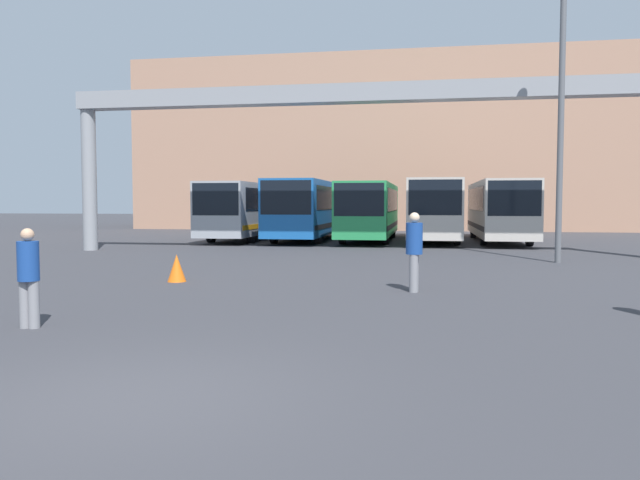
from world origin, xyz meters
TOP-DOWN VIEW (x-y plane):
  - ground_plane at (0.00, 0.00)m, footprint 200.00×200.00m
  - building_backdrop at (0.00, 44.93)m, footprint 38.54×12.00m
  - overhead_gantry at (0.00, 18.49)m, footprint 22.73×0.80m
  - bus_slot_0 at (-6.66, 27.12)m, footprint 2.45×10.79m
  - bus_slot_1 at (-3.33, 27.00)m, footprint 2.59×10.55m
  - bus_slot_2 at (0.00, 27.23)m, footprint 2.47×11.01m
  - bus_slot_3 at (3.33, 27.34)m, footprint 2.52×11.23m
  - bus_slot_4 at (6.66, 27.46)m, footprint 2.44×11.47m
  - pedestrian_near_right at (2.70, 8.32)m, footprint 0.37×0.37m
  - pedestrian_near_left at (-3.30, 3.14)m, footprint 0.33×0.33m
  - traffic_cone at (-3.30, 9.12)m, footprint 0.47×0.47m
  - lamp_post at (7.33, 16.03)m, footprint 0.36×0.36m

SIDE VIEW (x-z plane):
  - ground_plane at x=0.00m, z-range 0.00..0.00m
  - traffic_cone at x=-3.30m, z-range 0.00..0.70m
  - pedestrian_near_left at x=-3.30m, z-range 0.05..1.65m
  - pedestrian_near_right at x=2.70m, z-range 0.06..1.85m
  - bus_slot_2 at x=0.00m, z-range 0.23..3.22m
  - bus_slot_0 at x=-6.66m, z-range 0.23..3.25m
  - bus_slot_4 at x=6.66m, z-range 0.24..3.30m
  - bus_slot_3 at x=3.33m, z-range 0.24..3.36m
  - bus_slot_1 at x=-3.33m, z-range 0.24..3.37m
  - lamp_post at x=7.33m, z-range 0.37..9.37m
  - overhead_gantry at x=0.00m, z-range 2.12..8.71m
  - building_backdrop at x=0.00m, z-range 0.00..12.83m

